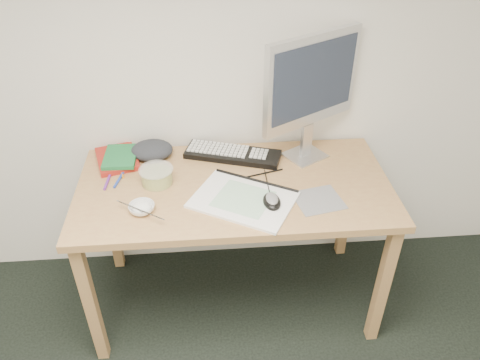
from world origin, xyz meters
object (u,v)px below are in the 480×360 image
(sketchpad, at_px, (243,200))
(monitor, at_px, (312,84))
(keyboard, at_px, (233,154))
(desk, at_px, (234,199))
(rice_bowl, at_px, (142,208))

(sketchpad, bearing_deg, monitor, 74.50)
(monitor, bearing_deg, sketchpad, -165.81)
(keyboard, distance_m, monitor, 0.51)
(desk, height_order, keyboard, keyboard)
(monitor, relative_size, rice_bowl, 5.58)
(desk, xyz_separation_m, monitor, (0.36, 0.21, 0.46))
(monitor, bearing_deg, desk, 179.05)
(desk, bearing_deg, keyboard, 87.62)
(desk, distance_m, sketchpad, 0.16)
(keyboard, relative_size, rice_bowl, 4.26)
(monitor, distance_m, rice_bowl, 0.91)
(rice_bowl, bearing_deg, sketchpad, 4.95)
(desk, bearing_deg, monitor, 29.87)
(sketchpad, relative_size, monitor, 0.69)
(monitor, bearing_deg, rice_bowl, 175.21)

